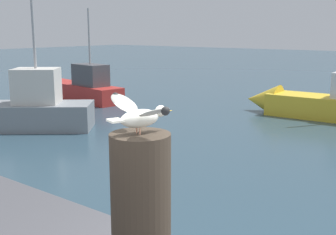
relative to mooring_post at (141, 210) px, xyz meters
The scene contains 4 objects.
mooring_post is the anchor object (origin of this frame).
seagull 0.55m from the mooring_post, 69.64° to the left, with size 0.58×0.38×0.19m.
boat_yellow 13.09m from the mooring_post, 102.84° to the left, with size 6.05×1.52×5.07m.
boat_red 16.55m from the mooring_post, 140.82° to the left, with size 5.58×1.83×3.86m.
Camera 1 is at (0.71, -2.25, 2.90)m, focal length 46.26 mm.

